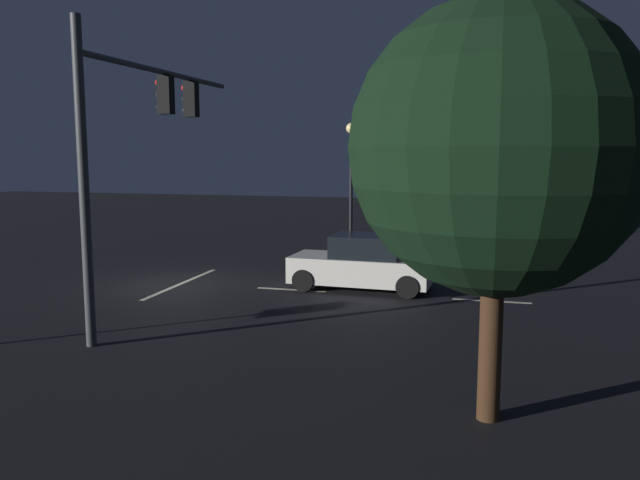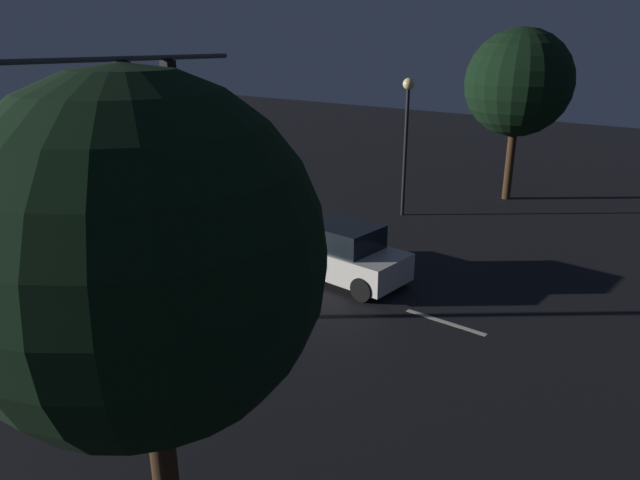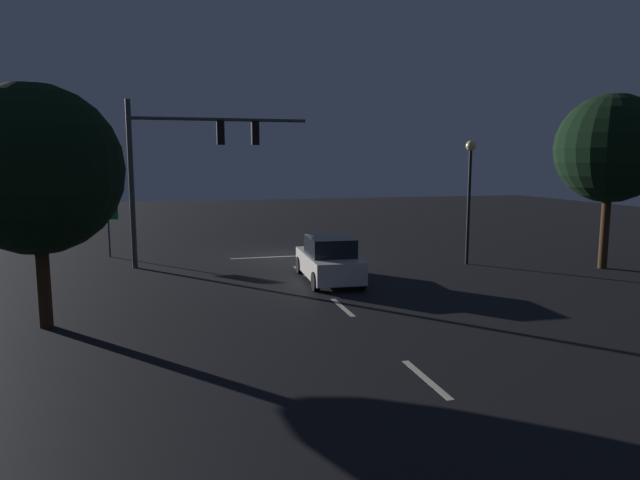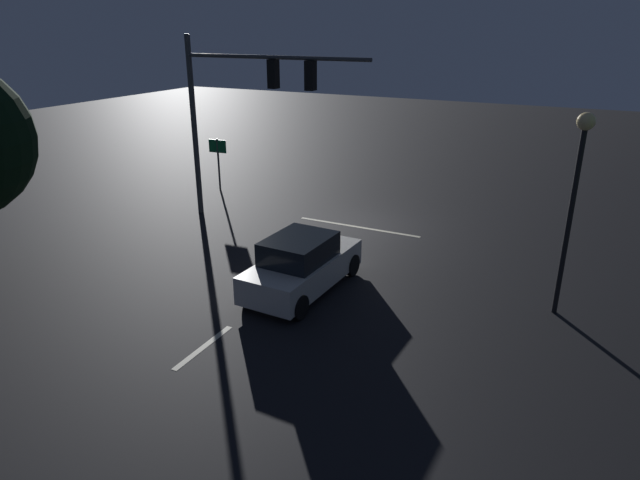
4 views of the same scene
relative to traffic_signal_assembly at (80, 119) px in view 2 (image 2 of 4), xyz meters
The scene contains 9 objects.
ground_plane 6.66m from the traffic_signal_assembly, 161.16° to the right, with size 80.00×80.00×0.00m, color black.
traffic_signal_assembly is the anchor object (origin of this frame).
lane_dash_far 6.97m from the traffic_signal_assembly, 149.69° to the left, with size 2.20×0.16×0.01m, color beige.
lane_dash_mid 10.72m from the traffic_signal_assembly, 116.87° to the left, with size 2.20×0.16×0.01m, color beige.
stop_bar 6.60m from the traffic_signal_assembly, 164.62° to the right, with size 5.00×0.16×0.01m, color beige.
car_approaching 7.91m from the traffic_signal_assembly, 136.98° to the left, with size 2.07×4.43×1.70m.
street_lamp_left_kerb 12.19m from the traffic_signal_assembly, 166.71° to the left, with size 0.44×0.44×5.40m.
tree_left_near 17.67m from the traffic_signal_assembly, 163.15° to the left, with size 4.48×4.48×7.28m.
tree_right_near 9.45m from the traffic_signal_assembly, 63.81° to the left, with size 4.53×4.53×6.56m.
Camera 2 is at (12.23, 15.68, 6.80)m, focal length 32.39 mm.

